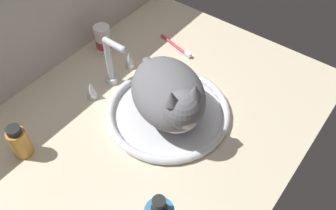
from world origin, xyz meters
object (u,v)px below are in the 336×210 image
at_px(amber_bottle, 19,142).
at_px(sink_basin, 168,112).
at_px(faucet, 111,66).
at_px(pill_bottle, 103,40).
at_px(toothbrush, 176,46).
at_px(cat, 170,96).

bearing_deg(amber_bottle, sink_basin, -33.33).
xyz_separation_m(faucet, pill_bottle, (0.10, 0.14, -0.02)).
height_order(sink_basin, toothbrush, sink_basin).
relative_size(sink_basin, cat, 1.06).
xyz_separation_m(amber_bottle, pill_bottle, (0.45, 0.13, -0.00)).
bearing_deg(toothbrush, sink_basin, -148.17).
height_order(faucet, pill_bottle, faucet).
bearing_deg(cat, sink_basin, 57.17).
distance_m(pill_bottle, toothbrush, 0.26).
bearing_deg(cat, pill_bottle, 73.72).
height_order(faucet, amber_bottle, faucet).
xyz_separation_m(cat, toothbrush, (0.27, 0.18, -0.09)).
bearing_deg(toothbrush, cat, -146.76).
bearing_deg(pill_bottle, amber_bottle, -164.00).
bearing_deg(amber_bottle, faucet, -1.11).
bearing_deg(pill_bottle, faucet, -126.19).
bearing_deg(pill_bottle, cat, -106.28).
bearing_deg(sink_basin, toothbrush, 31.83).
height_order(sink_basin, faucet, faucet).
relative_size(sink_basin, faucet, 1.78).
distance_m(sink_basin, faucet, 0.23).
xyz_separation_m(faucet, toothbrush, (0.26, -0.06, -0.06)).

